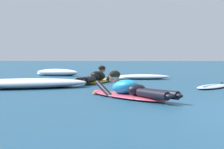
# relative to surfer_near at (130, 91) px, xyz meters

# --- Properties ---
(ground_plane) EXTENTS (120.00, 120.00, 0.00)m
(ground_plane) POSITION_rel_surfer_near_xyz_m (2.44, 8.06, -0.14)
(ground_plane) COLOR navy
(surfer_near) EXTENTS (1.72, 2.37, 0.55)m
(surfer_near) POSITION_rel_surfer_near_xyz_m (0.00, 0.00, 0.00)
(surfer_near) COLOR #E54C66
(surfer_near) RESTS_ON ground
(surfer_far) EXTENTS (1.02, 2.50, 0.54)m
(surfer_far) POSITION_rel_surfer_near_xyz_m (-0.87, 4.48, 0.01)
(surfer_far) COLOR yellow
(surfer_far) RESTS_ON ground
(drifting_surfboard) EXTENTS (1.37, 1.86, 0.16)m
(drifting_surfboard) POSITION_rel_surfer_near_xyz_m (2.10, 2.66, -0.10)
(drifting_surfboard) COLOR silver
(drifting_surfboard) RESTS_ON ground
(whitewater_front) EXTENTS (1.85, 0.83, 0.17)m
(whitewater_front) POSITION_rel_surfer_near_xyz_m (0.58, 6.44, -0.06)
(whitewater_front) COLOR white
(whitewater_front) RESTS_ON ground
(whitewater_mid_left) EXTENTS (3.34, 2.19, 0.23)m
(whitewater_mid_left) POSITION_rel_surfer_near_xyz_m (-2.50, 2.36, -0.03)
(whitewater_mid_left) COLOR white
(whitewater_mid_left) RESTS_ON ground
(whitewater_mid_right) EXTENTS (1.99, 1.45, 0.27)m
(whitewater_mid_right) POSITION_rel_surfer_near_xyz_m (-2.67, 8.90, -0.01)
(whitewater_mid_right) COLOR white
(whitewater_mid_right) RESTS_ON ground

